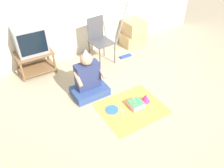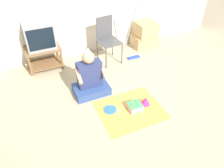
% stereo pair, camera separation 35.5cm
% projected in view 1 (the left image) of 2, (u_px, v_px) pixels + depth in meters
% --- Properties ---
extents(ground_plane, '(16.00, 16.00, 0.00)m').
position_uv_depth(ground_plane, '(137.00, 104.00, 3.68)').
color(ground_plane, tan).
extents(tv_stand, '(0.68, 0.47, 0.45)m').
position_uv_depth(tv_stand, '(35.00, 60.00, 4.28)').
color(tv_stand, olive).
rests_on(tv_stand, ground_plane).
extents(tv, '(0.54, 0.41, 0.51)m').
position_uv_depth(tv, '(30.00, 40.00, 4.02)').
color(tv, '#99999E').
rests_on(tv, tv_stand).
extents(folding_chair, '(0.46, 0.47, 0.94)m').
position_uv_depth(folding_chair, '(99.00, 37.00, 4.46)').
color(folding_chair, '#4C4C51').
rests_on(folding_chair, ground_plane).
extents(cardboard_box_stack, '(0.56, 0.48, 0.60)m').
position_uv_depth(cardboard_box_stack, '(134.00, 33.00, 5.20)').
color(cardboard_box_stack, tan).
rests_on(cardboard_box_stack, ground_plane).
extents(dust_mop, '(0.28, 0.50, 1.23)m').
position_uv_depth(dust_mop, '(123.00, 40.00, 4.77)').
color(dust_mop, '#2D4CB2').
rests_on(dust_mop, ground_plane).
extents(person_seated, '(0.61, 0.43, 0.88)m').
position_uv_depth(person_seated, '(88.00, 81.00, 3.73)').
color(person_seated, '#334C8C').
rests_on(person_seated, ground_plane).
extents(party_cloth, '(1.04, 0.86, 0.01)m').
position_uv_depth(party_cloth, '(132.00, 108.00, 3.61)').
color(party_cloth, '#EFA84C').
rests_on(party_cloth, ground_plane).
extents(birthday_cake, '(0.22, 0.22, 0.16)m').
position_uv_depth(birthday_cake, '(136.00, 104.00, 3.60)').
color(birthday_cake, silver).
rests_on(birthday_cake, party_cloth).
extents(party_hat_blue, '(0.15, 0.15, 0.15)m').
position_uv_depth(party_hat_blue, '(146.00, 98.00, 3.69)').
color(party_hat_blue, '#CC338C').
rests_on(party_hat_blue, party_cloth).
extents(paper_plate, '(0.21, 0.21, 0.01)m').
position_uv_depth(paper_plate, '(112.00, 110.00, 3.57)').
color(paper_plate, blue).
rests_on(paper_plate, party_cloth).
extents(plastic_spoon_near, '(0.07, 0.14, 0.01)m').
position_uv_depth(plastic_spoon_near, '(122.00, 110.00, 3.55)').
color(plastic_spoon_near, white).
rests_on(plastic_spoon_near, party_cloth).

